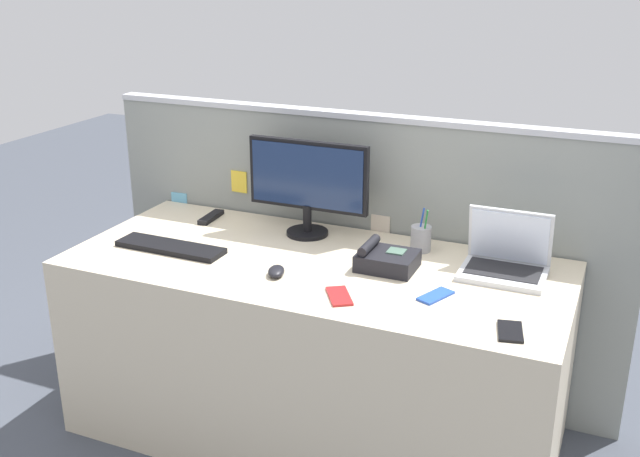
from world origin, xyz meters
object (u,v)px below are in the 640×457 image
Objects in this scene: computer_mouse_right_hand at (276,271)px; desktop_monitor at (308,181)px; keyboard_main at (170,247)px; cell_phone_black_slab at (510,331)px; tv_remote at (211,217)px; pen_cup at (421,238)px; laptop at (506,258)px; cell_phone_blue_case at (436,296)px; cell_phone_red_case at (339,296)px; desk_phone at (386,259)px.

desktop_monitor is at bearing 79.89° from computer_mouse_right_hand.
computer_mouse_right_hand is (0.50, -0.06, 0.01)m from keyboard_main.
tv_remote reaches higher than cell_phone_black_slab.
computer_mouse_right_hand is at bearing -133.10° from pen_cup.
cell_phone_black_slab is 0.80× the size of tv_remote.
cell_phone_blue_case is at bearing -120.42° from laptop.
cell_phone_blue_case is (0.30, 0.13, 0.00)m from cell_phone_red_case.
laptop is at bearing 82.76° from cell_phone_blue_case.
computer_mouse_right_hand is at bearing 131.04° from cell_phone_red_case.
tv_remote is at bearing -175.73° from cell_phone_blue_case.
desktop_monitor reaches higher than cell_phone_red_case.
pen_cup is 0.71m from cell_phone_black_slab.
cell_phone_red_case is (-0.07, -0.30, -0.03)m from desk_phone.
cell_phone_blue_case and cell_phone_black_slab have the same top height.
desktop_monitor reaches higher than computer_mouse_right_hand.
computer_mouse_right_hand is at bearing -80.92° from desktop_monitor.
cell_phone_blue_case is at bearing -22.36° from tv_remote.
desktop_monitor is at bearing 91.12° from cell_phone_red_case.
desk_phone is at bearing -27.85° from desktop_monitor.
desk_phone is (-0.41, -0.14, -0.02)m from laptop.
pen_cup is 0.43m from cell_phone_blue_case.
pen_cup is at bearing 27.71° from computer_mouse_right_hand.
cell_phone_blue_case is (0.65, -0.39, -0.23)m from desktop_monitor.
tv_remote is at bearing 166.33° from desk_phone.
desktop_monitor is at bearing 137.34° from cell_phone_black_slab.
pen_cup is 1.31× the size of cell_phone_blue_case.
laptop is 2.20× the size of cell_phone_blue_case.
keyboard_main is 0.38m from tv_remote.
keyboard_main reaches higher than cell_phone_black_slab.
tv_remote is (-1.12, 0.38, 0.01)m from cell_phone_blue_case.
desktop_monitor is at bearing 42.61° from keyboard_main.
computer_mouse_right_hand is at bearing -147.59° from desk_phone.
tv_remote is at bearing 176.47° from laptop.
keyboard_main is 3.25× the size of cell_phone_blue_case.
pen_cup is (0.41, 0.44, 0.04)m from computer_mouse_right_hand.
desktop_monitor reaches higher than pen_cup.
keyboard_main is 0.79m from cell_phone_red_case.
cell_phone_red_case is (-0.13, -0.52, -0.05)m from pen_cup.
cell_phone_black_slab is 1.50m from tv_remote.
tv_remote is (-0.89, 0.22, -0.03)m from desk_phone.
computer_mouse_right_hand is at bearing -151.78° from cell_phone_blue_case.
computer_mouse_right_hand is (-0.35, -0.22, -0.02)m from desk_phone.
keyboard_main is at bearing -169.20° from desk_phone.
laptop is 0.84m from computer_mouse_right_hand.
laptop is 1.44× the size of desk_phone.
cell_phone_red_case is 0.33m from cell_phone_blue_case.
cell_phone_red_case is at bearing -102.42° from desk_phone.
desktop_monitor is 0.49m from computer_mouse_right_hand.
pen_cup is at bearing 165.67° from laptop.
computer_mouse_right_hand is 0.72× the size of cell_phone_blue_case.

